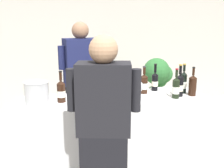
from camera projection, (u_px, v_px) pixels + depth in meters
name	position (u px, v px, depth m)	size (l,w,h in m)	color
wall_back	(79.00, 39.00, 5.08)	(8.00, 0.10, 2.80)	beige
counter	(115.00, 139.00, 2.85)	(1.97, 0.60, 0.94)	white
wine_bottle_0	(193.00, 85.00, 2.80)	(0.08, 0.08, 0.31)	black
wine_bottle_1	(176.00, 88.00, 2.70)	(0.08, 0.08, 0.32)	black
wine_bottle_2	(183.00, 82.00, 2.90)	(0.07, 0.07, 0.33)	black
wine_bottle_3	(144.00, 84.00, 2.89)	(0.08, 0.08, 0.31)	black
wine_bottle_4	(155.00, 81.00, 3.01)	(0.07, 0.07, 0.32)	black
wine_bottle_5	(61.00, 91.00, 2.57)	(0.08, 0.08, 0.32)	black
wine_bottle_6	(180.00, 85.00, 2.78)	(0.08, 0.08, 0.35)	black
wine_glass	(140.00, 87.00, 2.62)	(0.07, 0.07, 0.20)	silver
ice_bucket	(37.00, 93.00, 2.50)	(0.24, 0.24, 0.22)	silver
person_server	(82.00, 92.00, 3.35)	(0.57, 0.30, 1.73)	black
person_guest	(104.00, 139.00, 2.09)	(0.56, 0.35, 1.63)	black
potted_shrub	(157.00, 85.00, 4.21)	(0.51, 0.56, 1.18)	brown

